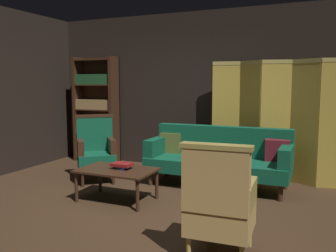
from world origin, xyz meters
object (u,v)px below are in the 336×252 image
book_red_leather (122,164)px  armchair_gilt_accent (219,203)px  coffee_table (117,173)px  velvet_couch (219,156)px  book_navy_cloth (122,167)px  folding_screen (276,119)px  armchair_wing_left (96,150)px  bookshelf (96,108)px

book_red_leather → armchair_gilt_accent: bearing=-32.7°
coffee_table → velvet_couch: bearing=50.1°
velvet_couch → book_navy_cloth: 1.53m
velvet_couch → book_red_leather: (-0.98, -1.18, 0.03)m
folding_screen → velvet_couch: size_ratio=1.01×
armchair_wing_left → book_navy_cloth: bearing=-37.2°
book_red_leather → bookshelf: bearing=131.8°
bookshelf → armchair_wing_left: 1.63m
armchair_wing_left → book_navy_cloth: armchair_wing_left is taller
book_navy_cloth → bookshelf: bearing=131.8°
armchair_gilt_accent → armchair_wing_left: (-2.47, 1.69, 0.00)m
bookshelf → velvet_couch: (2.70, -0.74, -0.62)m
velvet_couch → folding_screen: bearing=40.1°
book_red_leather → folding_screen: bearing=46.4°
velvet_couch → bookshelf: bearing=164.6°
armchair_gilt_accent → book_navy_cloth: (-1.60, 1.03, -0.05)m
book_red_leather → book_navy_cloth: bearing=0.0°
velvet_couch → armchair_gilt_accent: (0.62, -2.21, 0.04)m
bookshelf → coffee_table: bearing=-49.7°
book_navy_cloth → velvet_couch: bearing=50.4°
armchair_wing_left → coffee_table: bearing=-40.9°
bookshelf → book_red_leather: (1.72, -1.93, -0.59)m
coffee_table → book_navy_cloth: bearing=43.2°
folding_screen → book_red_leather: size_ratio=8.25×
coffee_table → armchair_wing_left: armchair_wing_left is taller
velvet_couch → coffee_table: 1.61m
velvet_couch → armchair_gilt_accent: size_ratio=2.04×
coffee_table → armchair_wing_left: size_ratio=0.96×
armchair_gilt_accent → coffee_table: bearing=149.3°
velvet_couch → coffee_table: velvet_couch is taller
book_navy_cloth → book_red_leather: size_ratio=0.69×
velvet_couch → armchair_wing_left: (-1.85, -0.52, 0.04)m
armchair_wing_left → velvet_couch: bearing=15.8°
bookshelf → book_red_leather: 2.65m
coffee_table → book_red_leather: book_red_leather is taller
folding_screen → book_red_leather: 2.54m
book_navy_cloth → coffee_table: bearing=-136.8°
armchair_wing_left → bookshelf: bearing=124.0°
bookshelf → book_red_leather: size_ratio=7.91×
bookshelf → book_navy_cloth: 2.66m
folding_screen → coffee_table: 2.63m
armchair_gilt_accent → book_navy_cloth: 1.90m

